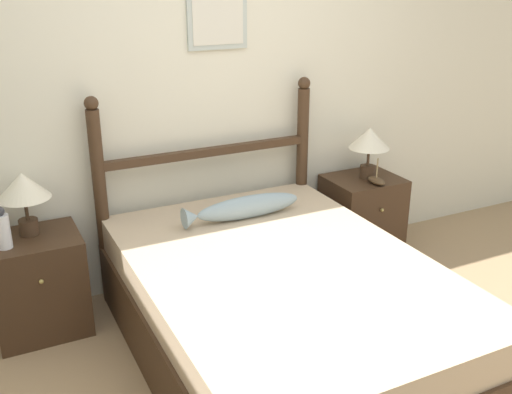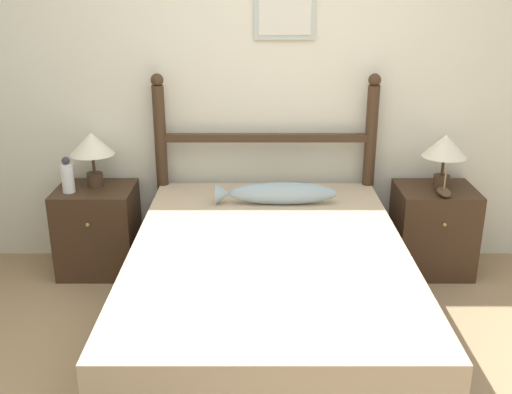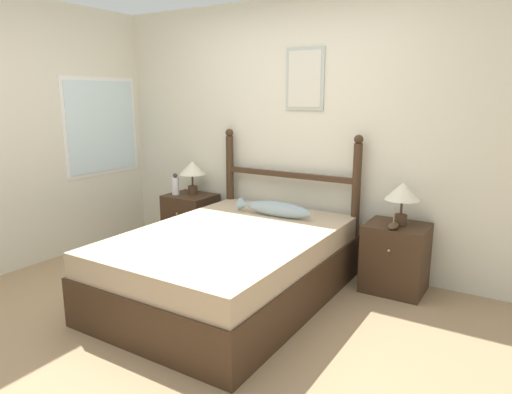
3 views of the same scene
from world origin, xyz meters
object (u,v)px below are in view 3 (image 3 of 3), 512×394
bed (230,265)px  nightstand_left (191,221)px  nightstand_right (395,258)px  bottle (175,185)px  model_boat (393,226)px  table_lamp_right (402,193)px  fish_pillow (274,209)px  table_lamp_left (192,170)px

bed → nightstand_left: bearing=142.7°
bed → nightstand_right: nightstand_right is taller
nightstand_right → bottle: bottle is taller
nightstand_right → model_boat: size_ratio=3.19×
table_lamp_right → fish_pillow: (-1.08, -0.23, -0.22)m
bed → model_boat: 1.37m
nightstand_right → table_lamp_left: (-2.25, 0.05, 0.56)m
bed → table_lamp_right: (1.14, 0.85, 0.58)m
nightstand_left → fish_pillow: (1.18, -0.23, 0.34)m
nightstand_right → table_lamp_right: table_lamp_right is taller
table_lamp_right → nightstand_right: bearing=174.9°
fish_pillow → bed: bearing=-95.4°
nightstand_left → model_boat: bearing=-3.5°
nightstand_right → bed: bearing=-142.7°
nightstand_left → bottle: bottle is taller
bed → fish_pillow: size_ratio=2.80×
bottle → model_boat: (2.39, -0.06, -0.08)m
nightstand_left → table_lamp_left: table_lamp_left is taller
table_lamp_right → fish_pillow: 1.13m
table_lamp_left → bottle: table_lamp_left is taller
table_lamp_right → nightstand_left: bearing=180.0°
table_lamp_right → table_lamp_left: bearing=178.7°
nightstand_right → bottle: size_ratio=2.49×
bottle → nightstand_right: bearing=1.8°
nightstand_left → bottle: bearing=-152.5°
bed → table_lamp_right: size_ratio=5.79×
nightstand_right → table_lamp_left: table_lamp_left is taller
fish_pillow → nightstand_left: bearing=168.9°
bed → bottle: (-1.26, 0.78, 0.41)m
bed → table_lamp_left: table_lamp_left is taller
nightstand_right → fish_pillow: size_ratio=0.78×
bed → model_boat: size_ratio=11.40×
bed → bottle: size_ratio=8.90×
bed → table_lamp_left: bearing=141.2°
nightstand_right → table_lamp_right: size_ratio=1.62×
nightstand_left → table_lamp_left: bearing=92.7°
bottle → bed: bearing=-31.8°
bed → model_boat: (1.12, 0.72, 0.33)m
nightstand_right → model_boat: bearing=-89.8°
table_lamp_left → bed: bearing=-38.8°
nightstand_left → table_lamp_left: size_ratio=1.62×
table_lamp_right → model_boat: size_ratio=1.97×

